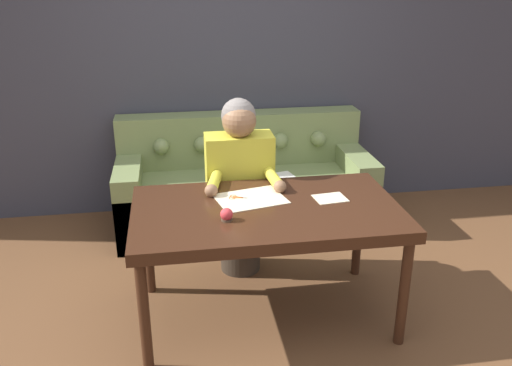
# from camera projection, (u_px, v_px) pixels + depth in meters

# --- Properties ---
(ground_plane) EXTENTS (16.00, 16.00, 0.00)m
(ground_plane) POSITION_uv_depth(u_px,v_px,m) (264.00, 325.00, 3.28)
(ground_plane) COLOR brown
(wall_back) EXTENTS (8.00, 0.06, 2.60)m
(wall_back) POSITION_uv_depth(u_px,v_px,m) (227.00, 60.00, 4.51)
(wall_back) COLOR #383842
(wall_back) RESTS_ON ground_plane
(dining_table) EXTENTS (1.54, 0.89, 0.74)m
(dining_table) POSITION_uv_depth(u_px,v_px,m) (267.00, 218.00, 3.14)
(dining_table) COLOR #381E11
(dining_table) RESTS_ON ground_plane
(couch) EXTENTS (2.05, 0.84, 0.88)m
(couch) POSITION_uv_depth(u_px,v_px,m) (244.00, 187.00, 4.51)
(couch) COLOR olive
(couch) RESTS_ON ground_plane
(person) EXTENTS (0.50, 0.55, 1.24)m
(person) POSITION_uv_depth(u_px,v_px,m) (240.00, 185.00, 3.66)
(person) COLOR #33281E
(person) RESTS_ON ground_plane
(pattern_paper_main) EXTENTS (0.45, 0.38, 0.00)m
(pattern_paper_main) POSITION_uv_depth(u_px,v_px,m) (251.00, 199.00, 3.22)
(pattern_paper_main) COLOR beige
(pattern_paper_main) RESTS_ON dining_table
(pattern_paper_offcut) EXTENTS (0.20, 0.17, 0.00)m
(pattern_paper_offcut) POSITION_uv_depth(u_px,v_px,m) (330.00, 198.00, 3.23)
(pattern_paper_offcut) COLOR beige
(pattern_paper_offcut) RESTS_ON dining_table
(scissors) EXTENTS (0.20, 0.11, 0.01)m
(scissors) POSITION_uv_depth(u_px,v_px,m) (239.00, 198.00, 3.23)
(scissors) COLOR silver
(scissors) RESTS_ON dining_table
(pin_cushion) EXTENTS (0.07, 0.07, 0.07)m
(pin_cushion) POSITION_uv_depth(u_px,v_px,m) (227.00, 215.00, 2.94)
(pin_cushion) COLOR #4C3828
(pin_cushion) RESTS_ON dining_table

